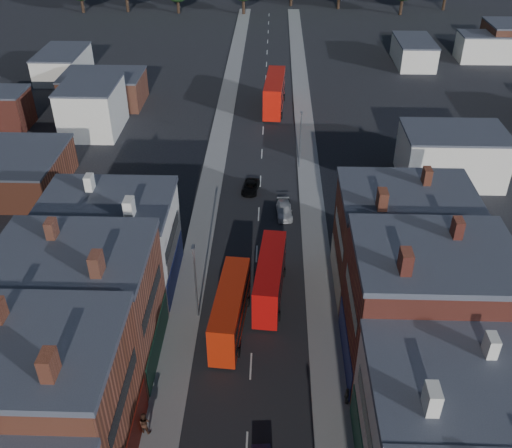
# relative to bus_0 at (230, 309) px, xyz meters

# --- Properties ---
(pavement_west) EXTENTS (3.00, 200.00, 0.12)m
(pavement_west) POSITION_rel_bus_0_xyz_m (-4.49, 21.53, -2.31)
(pavement_west) COLOR gray
(pavement_west) RESTS_ON ground
(pavement_east) EXTENTS (3.00, 200.00, 0.12)m
(pavement_east) POSITION_rel_bus_0_xyz_m (8.51, 21.53, -2.31)
(pavement_east) COLOR gray
(pavement_east) RESTS_ON ground
(lamp_post_2) EXTENTS (0.25, 0.70, 8.12)m
(lamp_post_2) POSITION_rel_bus_0_xyz_m (-3.19, 1.53, 2.33)
(lamp_post_2) COLOR slate
(lamp_post_2) RESTS_ON ground
(lamp_post_3) EXTENTS (0.25, 0.70, 8.12)m
(lamp_post_3) POSITION_rel_bus_0_xyz_m (7.21, 31.53, 2.33)
(lamp_post_3) COLOR slate
(lamp_post_3) RESTS_ON ground
(bus_0) EXTENTS (3.21, 10.35, 4.40)m
(bus_0) POSITION_rel_bus_0_xyz_m (0.00, 0.00, 0.00)
(bus_0) COLOR red
(bus_0) RESTS_ON ground
(bus_1) EXTENTS (3.21, 10.31, 4.38)m
(bus_1) POSITION_rel_bus_0_xyz_m (3.51, 4.62, -0.01)
(bus_1) COLOR red
(bus_1) RESTS_ON ground
(bus_2) EXTENTS (3.74, 12.61, 5.38)m
(bus_2) POSITION_rel_bus_0_xyz_m (3.68, 52.24, 0.53)
(bus_2) COLOR #B41107
(bus_2) RESTS_ON ground
(car_2) EXTENTS (2.45, 4.40, 1.16)m
(car_2) POSITION_rel_bus_0_xyz_m (0.81, 24.99, -1.79)
(car_2) COLOR black
(car_2) RESTS_ON ground
(car_3) EXTENTS (2.08, 4.51, 1.28)m
(car_3) POSITION_rel_bus_0_xyz_m (5.06, 19.47, -1.74)
(car_3) COLOR silver
(car_3) RESTS_ON ground
(ped_1) EXTENTS (1.05, 0.74, 1.95)m
(ped_1) POSITION_rel_bus_0_xyz_m (-5.69, -11.23, -1.28)
(ped_1) COLOR #42261A
(ped_1) RESTS_ON pavement_west
(ped_3) EXTENTS (0.60, 1.00, 1.59)m
(ped_3) POSITION_rel_bus_0_xyz_m (9.71, -8.09, -1.46)
(ped_3) COLOR #5C584F
(ped_3) RESTS_ON pavement_east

